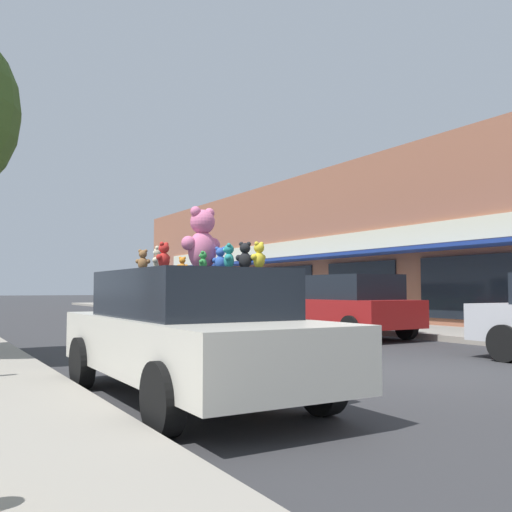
{
  "coord_description": "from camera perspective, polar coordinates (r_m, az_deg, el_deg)",
  "views": [
    {
      "loc": [
        -6.64,
        -6.82,
        1.34
      ],
      "look_at": [
        -0.9,
        2.94,
        2.0
      ],
      "focal_mm": 40.0,
      "sensor_mm": 36.0,
      "label": 1
    }
  ],
  "objects": [
    {
      "name": "teddy_bear_orange",
      "position": [
        8.17,
        -7.38,
        -0.91
      ],
      "size": [
        0.16,
        0.16,
        0.24
      ],
      "rotation": [
        0.0,
        0.0,
        2.4
      ],
      "color": "orange",
      "rests_on": "plush_art_car"
    },
    {
      "name": "teddy_bear_brown",
      "position": [
        6.94,
        -11.25,
        -0.39
      ],
      "size": [
        0.18,
        0.15,
        0.25
      ],
      "rotation": [
        0.0,
        0.0,
        2.59
      ],
      "color": "olive",
      "rests_on": "plush_art_car"
    },
    {
      "name": "teddy_bear_blue",
      "position": [
        6.87,
        -3.59,
        -0.28
      ],
      "size": [
        0.21,
        0.17,
        0.28
      ],
      "rotation": [
        0.0,
        0.0,
        2.64
      ],
      "color": "blue",
      "rests_on": "plush_art_car"
    },
    {
      "name": "teddy_bear_green",
      "position": [
        6.71,
        -5.32,
        -0.46
      ],
      "size": [
        0.15,
        0.15,
        0.22
      ],
      "rotation": [
        0.0,
        0.0,
        3.96
      ],
      "color": "green",
      "rests_on": "plush_art_car"
    },
    {
      "name": "teddy_bear_yellow",
      "position": [
        6.28,
        0.3,
        0.05
      ],
      "size": [
        0.22,
        0.15,
        0.3
      ],
      "rotation": [
        0.0,
        0.0,
        3.44
      ],
      "color": "yellow",
      "rests_on": "plush_art_car"
    },
    {
      "name": "teddy_bear_black",
      "position": [
        6.54,
        -1.1,
        0.0
      ],
      "size": [
        0.22,
        0.21,
        0.32
      ],
      "rotation": [
        0.0,
        0.0,
        2.39
      ],
      "color": "black",
      "rests_on": "plush_art_car"
    },
    {
      "name": "teddy_bear_cream",
      "position": [
        7.22,
        -9.73,
        -0.28
      ],
      "size": [
        0.21,
        0.21,
        0.31
      ],
      "rotation": [
        0.0,
        0.0,
        3.92
      ],
      "color": "beige",
      "rests_on": "plush_art_car"
    },
    {
      "name": "plush_art_car",
      "position": [
        7.02,
        -6.79,
        -7.47
      ],
      "size": [
        2.02,
        4.76,
        1.57
      ],
      "rotation": [
        0.0,
        0.0,
        0.0
      ],
      "color": "beige",
      "rests_on": "ground_plane"
    },
    {
      "name": "teddy_bear_giant",
      "position": [
        6.98,
        -5.41,
        1.62
      ],
      "size": [
        0.59,
        0.39,
        0.77
      ],
      "rotation": [
        0.0,
        0.0,
        3.39
      ],
      "color": "pink",
      "rests_on": "plush_art_car"
    },
    {
      "name": "teddy_bear_red",
      "position": [
        6.47,
        -9.21,
        0.02
      ],
      "size": [
        0.22,
        0.19,
        0.3
      ],
      "rotation": [
        0.0,
        0.0,
        3.71
      ],
      "color": "red",
      "rests_on": "plush_art_car"
    },
    {
      "name": "storefront_row",
      "position": [
        29.78,
        18.53,
        0.49
      ],
      "size": [
        16.82,
        40.55,
        6.5
      ],
      "color": "#9E6047",
      "rests_on": "ground_plane"
    },
    {
      "name": "parked_car_far_center",
      "position": [
        16.04,
        9.16,
        -4.78
      ],
      "size": [
        2.1,
        4.08,
        1.74
      ],
      "color": "maroon",
      "rests_on": "ground_plane"
    },
    {
      "name": "ground_plane",
      "position": [
        9.61,
        13.9,
        -11.27
      ],
      "size": [
        260.0,
        260.0,
        0.0
      ],
      "primitive_type": "plane",
      "color": "#333335"
    },
    {
      "name": "parked_car_far_right",
      "position": [
        19.63,
        0.92,
        -4.73
      ],
      "size": [
        2.1,
        4.22,
        1.59
      ],
      "color": "#336B3D",
      "rests_on": "ground_plane"
    },
    {
      "name": "teddy_bear_teal",
      "position": [
        6.41,
        -2.74,
        -0.05
      ],
      "size": [
        0.17,
        0.21,
        0.29
      ],
      "rotation": [
        0.0,
        0.0,
        4.21
      ],
      "color": "teal",
      "rests_on": "plush_art_car"
    }
  ]
}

